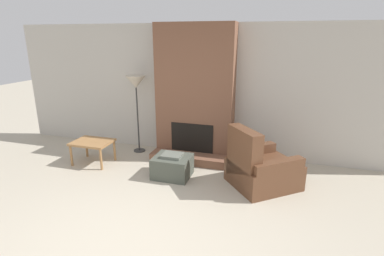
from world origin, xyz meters
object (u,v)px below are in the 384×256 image
(ottoman, at_px, (172,166))
(armchair, at_px, (259,169))
(floor_lamp_left, at_px, (136,85))
(side_table, at_px, (92,144))

(ottoman, height_order, armchair, armchair)
(armchair, bearing_deg, floor_lamp_left, 32.49)
(ottoman, height_order, side_table, side_table)
(ottoman, height_order, floor_lamp_left, floor_lamp_left)
(ottoman, relative_size, floor_lamp_left, 0.39)
(side_table, distance_m, floor_lamp_left, 1.44)
(armchair, bearing_deg, side_table, 50.50)
(side_table, bearing_deg, floor_lamp_left, 56.34)
(ottoman, relative_size, armchair, 0.48)
(armchair, height_order, side_table, armchair)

